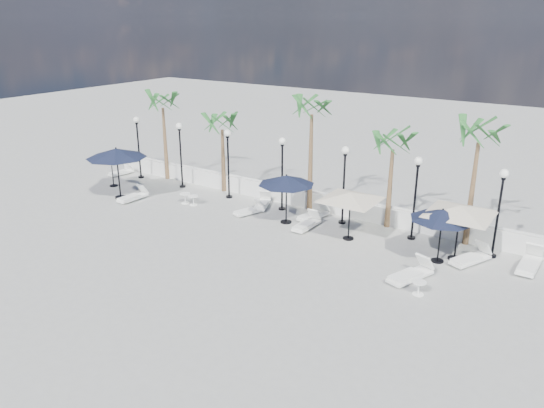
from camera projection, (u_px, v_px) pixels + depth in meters
The scene contains 32 objects.
ground at pixel (200, 253), 22.70m from camera, with size 100.00×100.00×0.00m, color gray.
balustrade at pixel (292, 196), 28.43m from camera, with size 26.00×0.30×1.01m.
lamppost_0 at pixel (138, 139), 32.44m from camera, with size 0.36×0.36×3.84m.
lamppost_1 at pixel (180, 146), 30.62m from camera, with size 0.36×0.36×3.84m.
lamppost_2 at pixel (228, 154), 28.79m from camera, with size 0.36×0.36×3.84m.
lamppost_3 at pixel (282, 164), 26.97m from camera, with size 0.36×0.36×3.84m.
lamppost_4 at pixel (344, 174), 25.15m from camera, with size 0.36×0.36×3.84m.
lamppost_5 at pixel (416, 187), 23.32m from camera, with size 0.36×0.36×3.84m.
lamppost_6 at pixel (500, 201), 21.50m from camera, with size 0.36×0.36×3.84m.
palm_0 at pixel (163, 106), 31.60m from camera, with size 2.60×2.60×5.50m.
palm_1 at pixel (222, 127), 29.52m from camera, with size 2.60×2.60×4.70m.
palm_2 at pixel (312, 112), 26.09m from camera, with size 2.60×2.60×6.10m.
palm_3 at pixel (393, 146), 24.24m from camera, with size 2.60×2.60×4.90m.
palm_4 at pixel (479, 139), 22.06m from camera, with size 2.60×2.60×5.70m.
lounger_0 at pixel (121, 172), 33.76m from camera, with size 0.76×1.70×0.62m.
lounger_1 at pixel (133, 196), 29.10m from camera, with size 0.66×1.86×0.69m.
lounger_2 at pixel (262, 203), 28.05m from camera, with size 1.19×1.85×0.66m.
lounger_3 at pixel (314, 214), 26.43m from camera, with size 1.00×1.99×0.71m.
lounger_4 at pixel (307, 224), 25.24m from camera, with size 0.63×1.88×0.70m.
lounger_5 at pixel (249, 210), 27.07m from camera, with size 1.05×1.76×0.63m.
lounger_6 at pixel (411, 274), 20.28m from camera, with size 1.33×2.17×0.77m.
lounger_7 at pixel (471, 258), 21.67m from camera, with size 1.37×2.05×0.74m.
lounger_8 at pixel (530, 263), 21.15m from camera, with size 0.74×2.11×0.78m.
side_table_0 at pixel (185, 197), 28.61m from camera, with size 0.58×0.58×0.56m.
side_table_1 at pixel (193, 199), 28.35m from camera, with size 0.54×0.54×0.52m.
side_table_2 at pixel (419, 287), 19.20m from camera, with size 0.54×0.54×0.52m.
parasol_navy_left at pixel (116, 153), 28.73m from camera, with size 3.28×3.28×2.89m.
parasol_navy_mid at pixel (286, 180), 25.33m from camera, with size 2.75×2.75×2.47m.
parasol_navy_right at pixel (442, 215), 21.23m from camera, with size 2.60×2.60×2.33m.
parasol_cream_sq_a at pixel (351, 193), 23.39m from camera, with size 4.87×4.87×2.39m.
parasol_cream_sq_b at pixel (461, 206), 21.33m from camera, with size 5.12×5.12×2.57m.
parasol_cream_small at pixel (111, 160), 31.08m from camera, with size 1.55×1.55×1.90m.
Camera 1 is at (14.00, -15.54, 9.57)m, focal length 35.00 mm.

